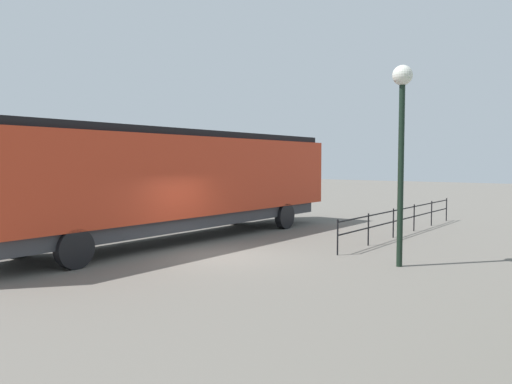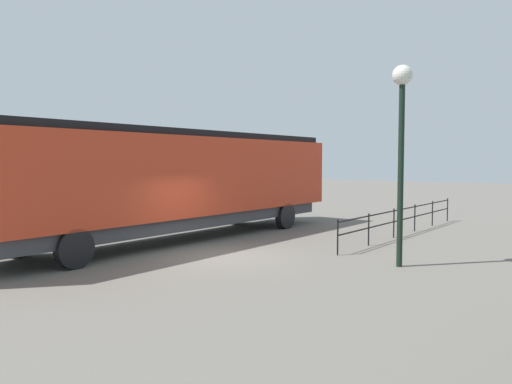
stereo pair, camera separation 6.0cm
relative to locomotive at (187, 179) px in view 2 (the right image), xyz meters
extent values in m
plane|color=#666059|center=(3.34, -1.97, -2.25)|extent=(120.00, 120.00, 0.00)
cube|color=red|center=(0.00, -0.61, 0.13)|extent=(3.11, 15.99, 2.76)
cube|color=black|center=(0.00, 5.89, -0.28)|extent=(2.99, 2.99, 1.93)
cube|color=black|center=(0.00, -0.61, 1.63)|extent=(2.80, 15.35, 0.24)
cube|color=#38383D|center=(0.00, -0.61, -1.47)|extent=(2.80, 14.71, 0.45)
cylinder|color=black|center=(-1.41, 4.51, -1.70)|extent=(0.30, 1.10, 1.10)
cylinder|color=black|center=(1.41, 4.51, -1.70)|extent=(0.30, 1.10, 1.10)
cylinder|color=black|center=(-1.41, -5.72, -1.70)|extent=(0.30, 1.10, 1.10)
cylinder|color=black|center=(1.41, -5.72, -1.70)|extent=(0.30, 1.10, 1.10)
cylinder|color=black|center=(8.30, -0.15, 0.28)|extent=(0.16, 0.16, 5.06)
sphere|color=silver|center=(8.30, -0.15, 2.98)|extent=(0.55, 0.55, 0.55)
cube|color=black|center=(6.14, 5.96, -1.23)|extent=(0.04, 11.24, 0.04)
cube|color=black|center=(6.14, 5.96, -1.64)|extent=(0.04, 11.24, 0.04)
cylinder|color=black|center=(6.14, 0.34, -1.69)|extent=(0.05, 0.05, 1.11)
cylinder|color=black|center=(6.14, 2.59, -1.69)|extent=(0.05, 0.05, 1.11)
cylinder|color=black|center=(6.14, 4.84, -1.69)|extent=(0.05, 0.05, 1.11)
cylinder|color=black|center=(6.14, 7.09, -1.69)|extent=(0.05, 0.05, 1.11)
cylinder|color=black|center=(6.14, 9.34, -1.69)|extent=(0.05, 0.05, 1.11)
cylinder|color=black|center=(6.14, 11.58, -1.69)|extent=(0.05, 0.05, 1.11)
camera|label=1|loc=(13.45, -13.64, 0.66)|focal=35.67mm
camera|label=2|loc=(13.50, -13.60, 0.66)|focal=35.67mm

